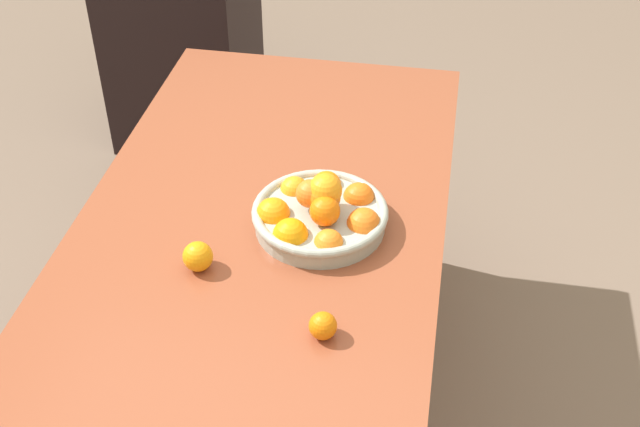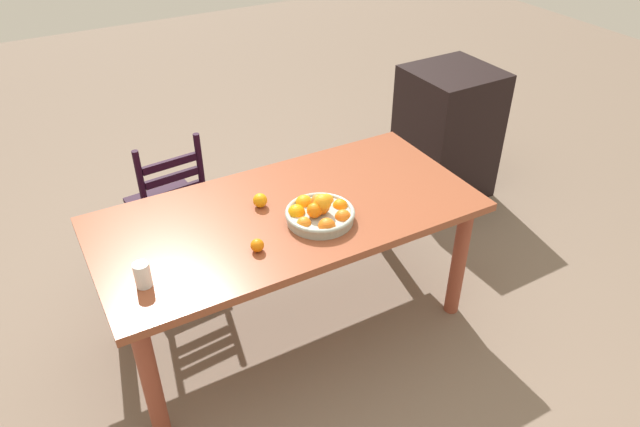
% 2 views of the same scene
% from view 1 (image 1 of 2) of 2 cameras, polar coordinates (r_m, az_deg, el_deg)
% --- Properties ---
extents(dining_table, '(1.88, 0.91, 0.75)m').
position_cam_1_polar(dining_table, '(2.04, -4.66, -4.25)').
color(dining_table, brown).
rests_on(dining_table, ground).
extents(cabinet, '(0.59, 0.57, 0.93)m').
position_cam_1_polar(cabinet, '(3.61, -9.47, 12.37)').
color(cabinet, black).
rests_on(cabinet, ground).
extents(fruit_bowl, '(0.33, 0.33, 0.15)m').
position_cam_1_polar(fruit_bowl, '(1.99, -0.00, 0.11)').
color(fruit_bowl, '#A0A89B').
rests_on(fruit_bowl, dining_table).
extents(orange_loose_0, '(0.07, 0.07, 0.07)m').
position_cam_1_polar(orange_loose_0, '(1.90, -8.49, -2.97)').
color(orange_loose_0, orange).
rests_on(orange_loose_0, dining_table).
extents(orange_loose_1, '(0.06, 0.06, 0.06)m').
position_cam_1_polar(orange_loose_1, '(1.73, 0.20, -7.81)').
color(orange_loose_1, orange).
rests_on(orange_loose_1, dining_table).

